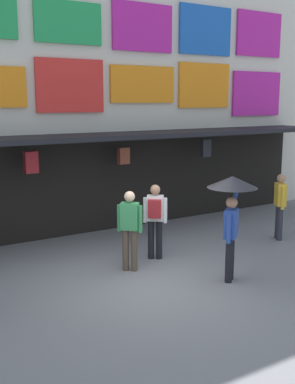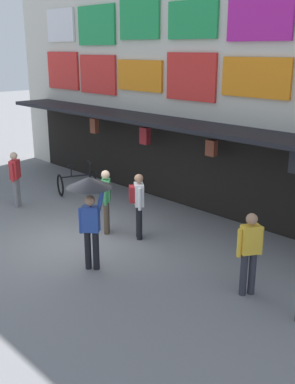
{
  "view_description": "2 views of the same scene",
  "coord_description": "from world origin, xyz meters",
  "px_view_note": "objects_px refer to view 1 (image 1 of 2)",
  "views": [
    {
      "loc": [
        -4.69,
        -7.33,
        3.49
      ],
      "look_at": [
        0.56,
        1.19,
        1.55
      ],
      "focal_mm": 44.39,
      "sensor_mm": 36.0,
      "label": 1
    },
    {
      "loc": [
        8.63,
        -6.05,
        4.59
      ],
      "look_at": [
        1.11,
        1.19,
        1.31
      ],
      "focal_mm": 42.72,
      "sensor_mm": 36.0,
      "label": 2
    }
  ],
  "objects_px": {
    "pedestrian_in_black": "(130,226)",
    "pedestrian_with_umbrella": "(232,199)",
    "pedestrian_in_blue": "(280,203)",
    "pedestrian_in_green": "(155,216)"
  },
  "relations": [
    {
      "from": "pedestrian_with_umbrella",
      "to": "pedestrian_in_blue",
      "type": "distance_m",
      "value": 3.39
    },
    {
      "from": "pedestrian_in_black",
      "to": "pedestrian_with_umbrella",
      "type": "bearing_deg",
      "value": -47.92
    },
    {
      "from": "pedestrian_with_umbrella",
      "to": "pedestrian_in_green",
      "type": "bearing_deg",
      "value": 106.28
    },
    {
      "from": "pedestrian_with_umbrella",
      "to": "pedestrian_in_blue",
      "type": "bearing_deg",
      "value": 26.98
    },
    {
      "from": "pedestrian_in_blue",
      "to": "pedestrian_with_umbrella",
      "type": "bearing_deg",
      "value": -153.02
    },
    {
      "from": "pedestrian_in_blue",
      "to": "pedestrian_in_green",
      "type": "bearing_deg",
      "value": 174.2
    },
    {
      "from": "pedestrian_in_black",
      "to": "pedestrian_with_umbrella",
      "type": "relative_size",
      "value": 0.81
    },
    {
      "from": "pedestrian_with_umbrella",
      "to": "pedestrian_in_green",
      "type": "distance_m",
      "value": 2.05
    },
    {
      "from": "pedestrian_with_umbrella",
      "to": "pedestrian_in_blue",
      "type": "relative_size",
      "value": 1.24
    },
    {
      "from": "pedestrian_in_black",
      "to": "pedestrian_with_umbrella",
      "type": "height_order",
      "value": "pedestrian_with_umbrella"
    }
  ]
}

